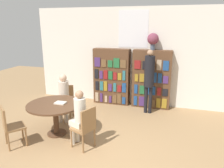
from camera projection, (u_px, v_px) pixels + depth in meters
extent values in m
cube|color=silver|center=(133.00, 57.00, 6.79)|extent=(6.40, 0.06, 3.00)
cube|color=white|center=(133.00, 29.00, 6.53)|extent=(0.90, 0.01, 1.10)
cube|color=brown|center=(112.00, 76.00, 6.95)|extent=(1.14, 0.32, 1.76)
cube|color=tan|center=(97.00, 97.00, 7.09)|extent=(0.10, 0.02, 0.29)
cube|color=#4C2D6B|center=(101.00, 97.00, 7.05)|extent=(0.08, 0.02, 0.28)
cube|color=tan|center=(106.00, 99.00, 7.02)|extent=(0.08, 0.02, 0.22)
cube|color=#4C2D6B|center=(110.00, 99.00, 6.98)|extent=(0.08, 0.02, 0.22)
cube|color=brown|center=(115.00, 99.00, 6.93)|extent=(0.13, 0.02, 0.27)
cube|color=brown|center=(119.00, 99.00, 6.89)|extent=(0.13, 0.02, 0.30)
cube|color=navy|center=(124.00, 101.00, 6.86)|extent=(0.10, 0.02, 0.22)
cube|color=black|center=(97.00, 86.00, 6.99)|extent=(0.11, 0.02, 0.29)
cube|color=#2D707A|center=(102.00, 86.00, 6.95)|extent=(0.11, 0.02, 0.29)
cube|color=olive|center=(105.00, 86.00, 6.91)|extent=(0.12, 0.02, 0.31)
cube|color=#4C2D6B|center=(110.00, 88.00, 6.88)|extent=(0.12, 0.02, 0.23)
cube|color=#2D707A|center=(115.00, 87.00, 6.83)|extent=(0.09, 0.02, 0.28)
cube|color=maroon|center=(119.00, 89.00, 6.80)|extent=(0.12, 0.02, 0.21)
cube|color=navy|center=(124.00, 88.00, 6.74)|extent=(0.12, 0.02, 0.30)
cube|color=black|center=(97.00, 74.00, 6.89)|extent=(0.12, 0.02, 0.30)
cube|color=#4C2D6B|center=(101.00, 75.00, 6.85)|extent=(0.11, 0.02, 0.25)
cube|color=maroon|center=(106.00, 75.00, 6.81)|extent=(0.13, 0.02, 0.28)
cube|color=#236638|center=(110.00, 75.00, 6.77)|extent=(0.13, 0.02, 0.26)
cube|color=maroon|center=(115.00, 76.00, 6.73)|extent=(0.12, 0.02, 0.23)
cube|color=olive|center=(120.00, 77.00, 6.69)|extent=(0.12, 0.02, 0.22)
cube|color=#2D707A|center=(124.00, 76.00, 6.64)|extent=(0.09, 0.02, 0.30)
cube|color=#4C2D6B|center=(97.00, 62.00, 6.78)|extent=(0.18, 0.02, 0.29)
cube|color=brown|center=(104.00, 63.00, 6.73)|extent=(0.15, 0.02, 0.23)
cube|color=#236638|center=(110.00, 64.00, 6.67)|extent=(0.15, 0.02, 0.21)
cube|color=#236638|center=(116.00, 63.00, 6.61)|extent=(0.18, 0.02, 0.29)
cube|color=brown|center=(123.00, 64.00, 6.56)|extent=(0.18, 0.02, 0.25)
cube|color=brown|center=(151.00, 79.00, 6.60)|extent=(1.14, 0.32, 1.76)
cube|color=navy|center=(135.00, 101.00, 6.75)|extent=(0.10, 0.02, 0.30)
cube|color=#4C2D6B|center=(142.00, 101.00, 6.69)|extent=(0.15, 0.02, 0.30)
cube|color=brown|center=(147.00, 102.00, 6.65)|extent=(0.12, 0.02, 0.27)
cube|color=brown|center=(153.00, 104.00, 6.61)|extent=(0.12, 0.02, 0.22)
cube|color=olive|center=(158.00, 103.00, 6.55)|extent=(0.12, 0.02, 0.29)
cube|color=olive|center=(164.00, 103.00, 6.51)|extent=(0.14, 0.02, 0.29)
cube|color=navy|center=(136.00, 89.00, 6.64)|extent=(0.10, 0.02, 0.28)
cube|color=#236638|center=(142.00, 90.00, 6.60)|extent=(0.14, 0.02, 0.26)
cube|color=navy|center=(147.00, 91.00, 6.56)|extent=(0.15, 0.02, 0.24)
cube|color=navy|center=(153.00, 91.00, 6.50)|extent=(0.11, 0.02, 0.26)
cube|color=maroon|center=(159.00, 92.00, 6.46)|extent=(0.12, 0.02, 0.24)
cube|color=black|center=(165.00, 93.00, 6.41)|extent=(0.15, 0.02, 0.21)
cube|color=olive|center=(136.00, 78.00, 6.55)|extent=(0.10, 0.02, 0.22)
cube|color=olive|center=(142.00, 78.00, 6.50)|extent=(0.15, 0.02, 0.24)
cube|color=#4C2D6B|center=(148.00, 78.00, 6.45)|extent=(0.11, 0.02, 0.27)
cube|color=navy|center=(154.00, 78.00, 6.39)|extent=(0.14, 0.02, 0.30)
cube|color=navy|center=(160.00, 78.00, 6.35)|extent=(0.12, 0.02, 0.29)
cube|color=#4C2D6B|center=(166.00, 80.00, 6.31)|extent=(0.15, 0.02, 0.22)
cube|color=maroon|center=(138.00, 65.00, 6.44)|extent=(0.19, 0.02, 0.25)
cube|color=black|center=(145.00, 65.00, 6.38)|extent=(0.13, 0.02, 0.24)
cube|color=brown|center=(151.00, 65.00, 6.33)|extent=(0.16, 0.02, 0.26)
cube|color=tan|center=(159.00, 65.00, 6.26)|extent=(0.13, 0.02, 0.30)
cube|color=navy|center=(166.00, 66.00, 6.21)|extent=(0.16, 0.02, 0.28)
cylinder|color=#475166|center=(153.00, 47.00, 6.34)|extent=(0.13, 0.13, 0.19)
sphere|color=brown|center=(153.00, 39.00, 6.28)|extent=(0.33, 0.33, 0.33)
cylinder|color=brown|center=(57.00, 133.00, 5.14)|extent=(0.44, 0.44, 0.03)
cylinder|color=brown|center=(56.00, 119.00, 5.04)|extent=(0.12, 0.12, 0.68)
cylinder|color=brown|center=(55.00, 105.00, 4.95)|extent=(1.25, 1.25, 0.04)
cube|color=olive|center=(15.00, 127.00, 4.56)|extent=(0.56, 0.56, 0.04)
cube|color=olive|center=(4.00, 118.00, 4.40)|extent=(0.33, 0.28, 0.45)
cylinder|color=olive|center=(23.00, 131.00, 4.84)|extent=(0.04, 0.04, 0.40)
cylinder|color=olive|center=(26.00, 138.00, 4.57)|extent=(0.04, 0.04, 0.40)
cylinder|color=olive|center=(6.00, 135.00, 4.66)|extent=(0.04, 0.04, 0.40)
cylinder|color=olive|center=(9.00, 142.00, 4.39)|extent=(0.04, 0.04, 0.40)
cube|color=olive|center=(65.00, 104.00, 5.88)|extent=(0.49, 0.49, 0.04)
cube|color=olive|center=(66.00, 93.00, 5.99)|extent=(0.40, 0.13, 0.45)
cylinder|color=olive|center=(70.00, 114.00, 5.77)|extent=(0.04, 0.04, 0.40)
cylinder|color=olive|center=(58.00, 114.00, 5.79)|extent=(0.04, 0.04, 0.40)
cylinder|color=olive|center=(73.00, 109.00, 6.10)|extent=(0.04, 0.04, 0.40)
cylinder|color=olive|center=(61.00, 109.00, 6.11)|extent=(0.04, 0.04, 0.40)
cube|color=olive|center=(83.00, 128.00, 4.50)|extent=(0.52, 0.52, 0.04)
cube|color=olive|center=(89.00, 120.00, 4.33)|extent=(0.18, 0.38, 0.45)
cylinder|color=olive|center=(71.00, 138.00, 4.53)|extent=(0.04, 0.04, 0.40)
cylinder|color=olive|center=(83.00, 132.00, 4.79)|extent=(0.04, 0.04, 0.40)
cylinder|color=olive|center=(83.00, 144.00, 4.33)|extent=(0.04, 0.04, 0.40)
cylinder|color=olive|center=(95.00, 137.00, 4.59)|extent=(0.04, 0.04, 0.40)
cube|color=beige|center=(64.00, 103.00, 5.73)|extent=(0.33, 0.37, 0.12)
cylinder|color=beige|center=(64.00, 90.00, 5.72)|extent=(0.26, 0.26, 0.50)
sphere|color=#DBB293|center=(63.00, 78.00, 5.63)|extent=(0.19, 0.19, 0.19)
cylinder|color=beige|center=(66.00, 114.00, 5.69)|extent=(0.10, 0.10, 0.44)
cylinder|color=beige|center=(61.00, 114.00, 5.70)|extent=(0.10, 0.10, 0.44)
cube|color=silver|center=(78.00, 123.00, 4.56)|extent=(0.39, 0.34, 0.12)
cylinder|color=silver|center=(80.00, 110.00, 4.43)|extent=(0.24, 0.24, 0.50)
sphere|color=#A37A5B|center=(79.00, 94.00, 4.35)|extent=(0.16, 0.16, 0.16)
cylinder|color=silver|center=(73.00, 134.00, 4.66)|extent=(0.10, 0.10, 0.44)
cylinder|color=silver|center=(77.00, 132.00, 4.76)|extent=(0.10, 0.10, 0.44)
cylinder|color=black|center=(146.00, 99.00, 6.28)|extent=(0.10, 0.10, 0.80)
cylinder|color=black|center=(150.00, 100.00, 6.25)|extent=(0.10, 0.10, 0.80)
cylinder|color=black|center=(149.00, 71.00, 6.04)|extent=(0.28, 0.28, 0.86)
sphere|color=#A37A5B|center=(150.00, 53.00, 5.90)|extent=(0.17, 0.17, 0.17)
cylinder|color=black|center=(154.00, 62.00, 6.20)|extent=(0.07, 0.30, 0.07)
cube|color=silver|center=(60.00, 103.00, 4.95)|extent=(0.24, 0.18, 0.03)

